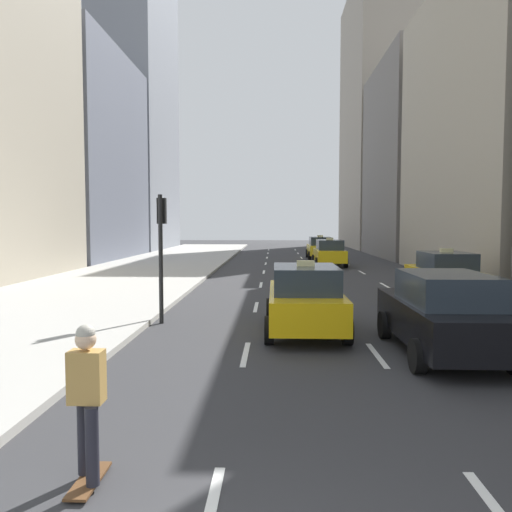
{
  "coord_description": "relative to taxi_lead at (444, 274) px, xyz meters",
  "views": [
    {
      "loc": [
        0.42,
        -2.52,
        2.81
      ],
      "look_at": [
        -0.21,
        14.17,
        1.71
      ],
      "focal_mm": 35.0,
      "sensor_mm": 36.0,
      "label": 1
    }
  ],
  "objects": [
    {
      "name": "skateboarder",
      "position": [
        -8.37,
        -13.8,
        0.08
      ],
      "size": [
        0.36,
        0.8,
        1.75
      ],
      "color": "brown",
      "rests_on": "ground"
    },
    {
      "name": "building_row_left",
      "position": [
        -20.8,
        14.06,
        11.92
      ],
      "size": [
        6.0,
        57.51,
        33.62
      ],
      "color": "gray",
      "rests_on": "ground"
    },
    {
      "name": "taxi_second",
      "position": [
        -5.6,
        -6.2,
        0.0
      ],
      "size": [
        2.02,
        4.4,
        1.87
      ],
      "color": "yellow",
      "rests_on": "ground"
    },
    {
      "name": "building_row_right",
      "position": [
        5.2,
        17.19,
        10.69
      ],
      "size": [
        6.0,
        66.24,
        29.58
      ],
      "color": "slate",
      "rests_on": "ground"
    },
    {
      "name": "taxi_fourth",
      "position": [
        -2.8,
        13.77,
        0.0
      ],
      "size": [
        2.02,
        4.4,
        1.87
      ],
      "color": "yellow",
      "rests_on": "ground"
    },
    {
      "name": "taxi_lead",
      "position": [
        0.0,
        0.0,
        0.0
      ],
      "size": [
        2.02,
        4.4,
        1.87
      ],
      "color": "yellow",
      "rests_on": "ground"
    },
    {
      "name": "traffic_light_pole",
      "position": [
        -9.55,
        -5.09,
        1.53
      ],
      "size": [
        0.24,
        0.42,
        3.6
      ],
      "color": "black",
      "rests_on": "ground"
    },
    {
      "name": "taxi_third",
      "position": [
        -2.8,
        20.67,
        0.0
      ],
      "size": [
        2.02,
        4.4,
        1.87
      ],
      "color": "yellow",
      "rests_on": "ground"
    },
    {
      "name": "lane_markings",
      "position": [
        -4.2,
        6.61,
        -0.87
      ],
      "size": [
        5.72,
        56.0,
        0.01
      ],
      "color": "white",
      "rests_on": "ground"
    },
    {
      "name": "sedan_black_near",
      "position": [
        -2.8,
        -8.29,
        0.02
      ],
      "size": [
        2.02,
        4.57,
        1.77
      ],
      "color": "black",
      "rests_on": "ground"
    },
    {
      "name": "sidewalk_left",
      "position": [
        -13.8,
        10.61,
        -0.81
      ],
      "size": [
        8.0,
        66.0,
        0.15
      ],
      "primitive_type": "cube",
      "color": "#ADAAA3",
      "rests_on": "ground"
    }
  ]
}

